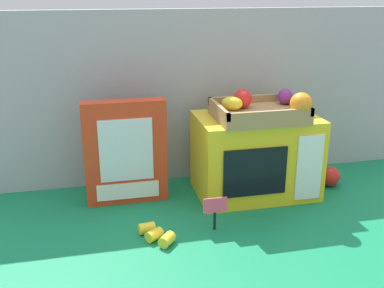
# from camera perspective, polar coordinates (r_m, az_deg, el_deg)

# --- Properties ---
(ground_plane) EXTENTS (1.70, 1.70, 0.00)m
(ground_plane) POSITION_cam_1_polar(r_m,az_deg,el_deg) (1.53, 2.65, -6.62)
(ground_plane) COLOR #147A4C
(ground_plane) RESTS_ON ground
(display_back_panel) EXTENTS (1.61, 0.03, 0.60)m
(display_back_panel) POSITION_cam_1_polar(r_m,az_deg,el_deg) (1.62, 0.92, 5.97)
(display_back_panel) COLOR #A0A3A8
(display_back_panel) RESTS_ON ground
(toy_microwave) EXTENTS (0.39, 0.25, 0.27)m
(toy_microwave) POSITION_cam_1_polar(r_m,az_deg,el_deg) (1.53, 7.92, -1.41)
(toy_microwave) COLOR yellow
(toy_microwave) RESTS_ON ground
(food_groups_crate) EXTENTS (0.28, 0.22, 0.10)m
(food_groups_crate) POSITION_cam_1_polar(r_m,az_deg,el_deg) (1.46, 8.71, 4.24)
(food_groups_crate) COLOR #A37F51
(food_groups_crate) RESTS_ON toy_microwave
(cookie_set_box) EXTENTS (0.26, 0.06, 0.34)m
(cookie_set_box) POSITION_cam_1_polar(r_m,az_deg,el_deg) (1.46, -8.28, -1.08)
(cookie_set_box) COLOR red
(cookie_set_box) RESTS_ON ground
(price_sign) EXTENTS (0.07, 0.01, 0.10)m
(price_sign) POSITION_cam_1_polar(r_m,az_deg,el_deg) (1.31, 2.89, -8.05)
(price_sign) COLOR black
(price_sign) RESTS_ON ground
(loose_toy_banana) EXTENTS (0.10, 0.12, 0.03)m
(loose_toy_banana) POSITION_cam_1_polar(r_m,az_deg,el_deg) (1.29, -4.53, -11.14)
(loose_toy_banana) COLOR yellow
(loose_toy_banana) RESTS_ON ground
(loose_toy_apple) EXTENTS (0.07, 0.07, 0.07)m
(loose_toy_apple) POSITION_cam_1_polar(r_m,az_deg,el_deg) (1.68, 16.77, -3.82)
(loose_toy_apple) COLOR red
(loose_toy_apple) RESTS_ON ground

